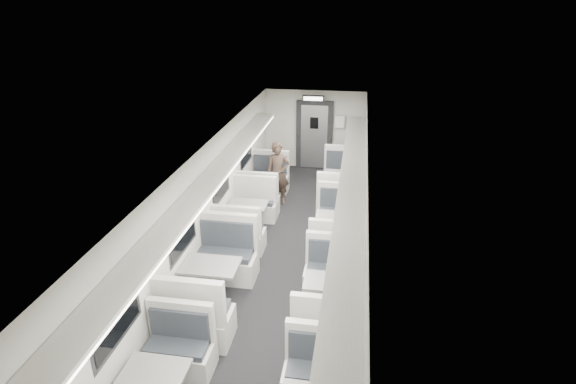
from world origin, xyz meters
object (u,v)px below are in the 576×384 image
(booth_left_a, at_px, (264,189))
(booth_right_a, at_px, (342,188))
(exit_sign, at_px, (313,98))
(passenger, at_px, (278,174))
(booth_right_b, at_px, (337,231))
(vestibule_door, at_px, (314,136))
(booth_right_c, at_px, (329,298))
(booth_left_c, at_px, (212,284))
(booth_left_b, at_px, (248,218))

(booth_left_a, height_order, booth_right_a, booth_right_a)
(exit_sign, bearing_deg, passenger, -105.52)
(exit_sign, bearing_deg, booth_right_b, -76.71)
(vestibule_door, bearing_deg, booth_right_c, -81.93)
(booth_left_a, distance_m, booth_right_a, 2.02)
(booth_left_c, bearing_deg, passenger, 85.06)
(booth_right_b, distance_m, exit_sign, 4.75)
(exit_sign, bearing_deg, booth_left_c, -98.66)
(booth_right_a, bearing_deg, booth_left_c, -113.54)
(booth_left_b, xyz_separation_m, booth_right_c, (2.00, -2.62, -0.01))
(booth_right_c, xyz_separation_m, vestibule_door, (-1.00, 7.05, 0.68))
(booth_right_b, relative_size, passenger, 1.26)
(booth_left_a, xyz_separation_m, booth_left_c, (0.00, -4.30, 0.05))
(passenger, relative_size, vestibule_door, 0.78)
(booth_left_c, distance_m, booth_right_c, 2.00)
(booth_right_a, bearing_deg, booth_right_b, -90.00)
(booth_left_c, bearing_deg, booth_left_b, 90.00)
(booth_left_b, bearing_deg, booth_right_c, -52.69)
(booth_left_a, distance_m, passenger, 0.58)
(booth_left_a, xyz_separation_m, booth_right_a, (2.00, 0.29, 0.04))
(vestibule_door, height_order, exit_sign, exit_sign)
(booth_left_a, distance_m, booth_right_c, 4.74)
(booth_right_c, distance_m, passenger, 4.62)
(booth_left_b, height_order, exit_sign, exit_sign)
(booth_right_b, relative_size, booth_right_c, 1.02)
(booth_right_c, distance_m, vestibule_door, 7.15)
(booth_left_c, relative_size, booth_right_c, 1.16)
(passenger, height_order, exit_sign, exit_sign)
(booth_left_a, bearing_deg, booth_right_c, -65.04)
(booth_left_b, xyz_separation_m, passenger, (0.37, 1.68, 0.45))
(booth_left_a, relative_size, exit_sign, 3.34)
(booth_left_c, distance_m, exit_sign, 6.90)
(booth_right_a, relative_size, passenger, 1.40)
(booth_right_b, height_order, passenger, passenger)
(booth_left_b, bearing_deg, booth_left_a, 90.00)
(booth_left_b, distance_m, booth_right_b, 2.02)
(booth_left_c, relative_size, vestibule_door, 1.11)
(vestibule_door, bearing_deg, booth_left_c, -98.07)
(booth_right_a, relative_size, vestibule_door, 1.09)
(booth_left_a, xyz_separation_m, passenger, (0.37, 0.01, 0.44))
(vestibule_door, relative_size, exit_sign, 3.39)
(booth_left_b, relative_size, booth_right_c, 1.03)
(booth_left_c, xyz_separation_m, booth_right_a, (2.00, 4.59, -0.01))
(booth_left_a, height_order, booth_left_c, booth_left_c)
(booth_left_c, height_order, vestibule_door, vestibule_door)
(booth_left_a, height_order, booth_right_c, booth_left_a)
(booth_left_a, distance_m, booth_left_c, 4.30)
(booth_left_b, distance_m, booth_left_c, 2.63)
(booth_left_a, bearing_deg, booth_left_b, -90.00)
(booth_right_a, xyz_separation_m, vestibule_door, (-1.00, 2.47, 0.63))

